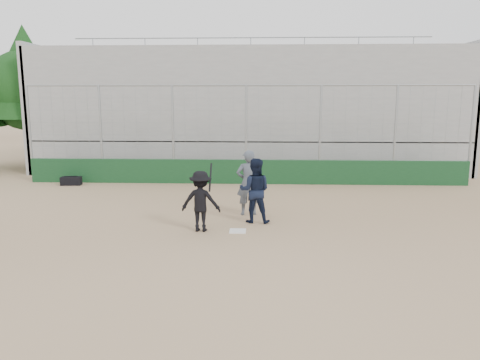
{
  "coord_description": "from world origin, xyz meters",
  "views": [
    {
      "loc": [
        0.59,
        -12.06,
        3.57
      ],
      "look_at": [
        0.0,
        1.4,
        1.15
      ],
      "focal_mm": 35.0,
      "sensor_mm": 36.0,
      "label": 1
    }
  ],
  "objects_px": {
    "equipment_bag": "(71,181)",
    "catcher_crouched": "(255,201)",
    "umpire": "(248,186)",
    "batter_at_plate": "(201,201)"
  },
  "relations": [
    {
      "from": "batter_at_plate",
      "to": "umpire",
      "type": "relative_size",
      "value": 1.01
    },
    {
      "from": "batter_at_plate",
      "to": "catcher_crouched",
      "type": "relative_size",
      "value": 1.44
    },
    {
      "from": "equipment_bag",
      "to": "batter_at_plate",
      "type": "bearing_deg",
      "value": -45.79
    },
    {
      "from": "batter_at_plate",
      "to": "equipment_bag",
      "type": "bearing_deg",
      "value": 134.21
    },
    {
      "from": "catcher_crouched",
      "to": "umpire",
      "type": "distance_m",
      "value": 0.97
    },
    {
      "from": "equipment_bag",
      "to": "umpire",
      "type": "bearing_deg",
      "value": -31.48
    },
    {
      "from": "batter_at_plate",
      "to": "catcher_crouched",
      "type": "height_order",
      "value": "batter_at_plate"
    },
    {
      "from": "catcher_crouched",
      "to": "equipment_bag",
      "type": "bearing_deg",
      "value": 144.42
    },
    {
      "from": "equipment_bag",
      "to": "catcher_crouched",
      "type": "bearing_deg",
      "value": -35.58
    },
    {
      "from": "umpire",
      "to": "equipment_bag",
      "type": "bearing_deg",
      "value": -43.63
    }
  ]
}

